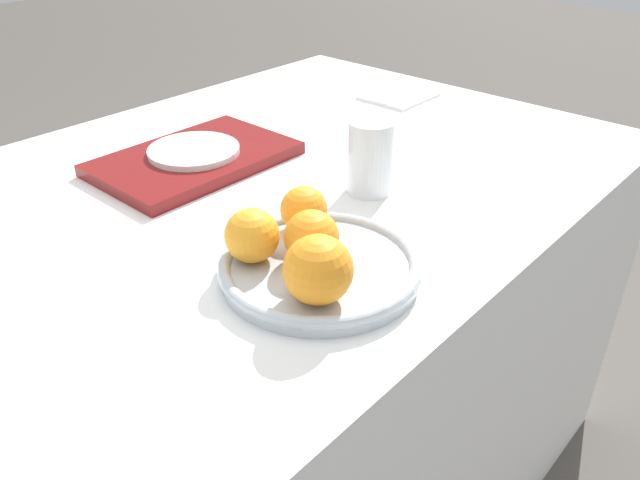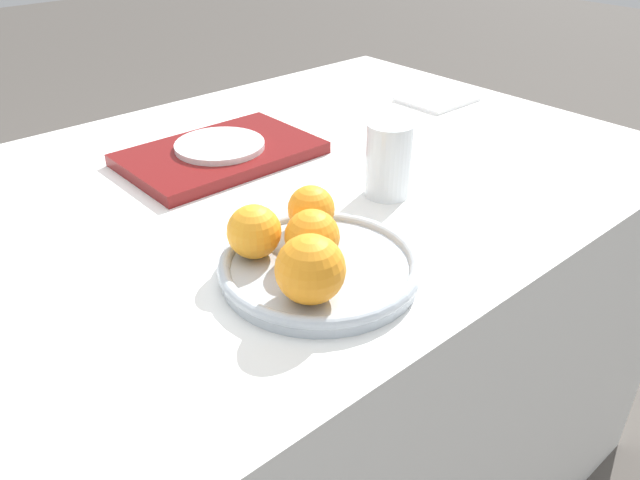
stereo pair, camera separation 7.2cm
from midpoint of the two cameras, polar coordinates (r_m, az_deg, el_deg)
table at (r=1.13m, az=-12.90°, el=-14.29°), size 1.58×0.86×0.73m
fruit_platter at (r=0.74m, az=-2.79°, el=-2.53°), size 0.24×0.24×0.03m
orange_0 at (r=0.73m, az=-3.63°, el=0.17°), size 0.07×0.07×0.07m
orange_1 at (r=0.66m, az=-3.32°, el=-2.83°), size 0.08×0.08×0.08m
orange_2 at (r=0.79m, az=-4.10°, el=2.73°), size 0.06×0.06×0.06m
orange_3 at (r=0.74m, az=-9.04°, el=0.33°), size 0.07×0.07×0.07m
water_glass at (r=0.92m, az=2.38°, el=7.53°), size 0.07×0.07×0.11m
serving_tray at (r=1.06m, az=-13.33°, el=7.18°), size 0.31×0.20×0.02m
side_plate at (r=1.05m, az=-13.43°, el=7.92°), size 0.15×0.15×0.01m
napkin at (r=1.37m, az=5.66°, el=12.98°), size 0.14×0.12×0.01m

